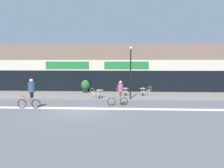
{
  "coord_description": "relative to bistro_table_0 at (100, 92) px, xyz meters",
  "views": [
    {
      "loc": [
        3.12,
        -14.8,
        3.43
      ],
      "look_at": [
        2.0,
        5.6,
        1.42
      ],
      "focal_mm": 35.0,
      "sensor_mm": 36.0,
      "label": 1
    }
  ],
  "objects": [
    {
      "name": "ground_plane",
      "position": [
        -0.86,
        -5.41,
        -0.65
      ],
      "size": [
        120.0,
        120.0,
        0.0
      ],
      "primitive_type": "plane",
      "color": "#5B5B60"
    },
    {
      "name": "sidewalk_slab",
      "position": [
        -0.86,
        1.84,
        -0.59
      ],
      "size": [
        40.0,
        5.5,
        0.12
      ],
      "primitive_type": "cube",
      "color": "slate",
      "rests_on": "ground"
    },
    {
      "name": "storefront_facade",
      "position": [
        -0.86,
        6.55,
        2.12
      ],
      "size": [
        40.0,
        4.06,
        5.56
      ],
      "color": "#7F6656",
      "rests_on": "ground"
    },
    {
      "name": "bike_lane_stripe",
      "position": [
        -0.86,
        -4.25,
        -0.65
      ],
      "size": [
        36.0,
        0.7,
        0.01
      ],
      "primitive_type": "cube",
      "color": "silver",
      "rests_on": "ground"
    },
    {
      "name": "bistro_table_0",
      "position": [
        0.0,
        0.0,
        0.0
      ],
      "size": [
        0.69,
        0.69,
        0.74
      ],
      "color": "black",
      "rests_on": "sidewalk_slab"
    },
    {
      "name": "bistro_table_1",
      "position": [
        2.42,
        1.81,
        -0.03
      ],
      "size": [
        0.62,
        0.62,
        0.71
      ],
      "color": "black",
      "rests_on": "sidewalk_slab"
    },
    {
      "name": "bistro_table_2",
      "position": [
        4.16,
        1.93,
        -0.03
      ],
      "size": [
        0.66,
        0.66,
        0.7
      ],
      "color": "black",
      "rests_on": "sidewalk_slab"
    },
    {
      "name": "cafe_chair_0_near",
      "position": [
        0.0,
        -0.63,
        -0.01
      ],
      "size": [
        0.41,
        0.58,
        0.9
      ],
      "rotation": [
        0.0,
        0.0,
        1.6
      ],
      "color": "beige",
      "rests_on": "sidewalk_slab"
    },
    {
      "name": "cafe_chair_0_side",
      "position": [
        -0.63,
        -0.0,
        -0.01
      ],
      "size": [
        0.58,
        0.41,
        0.9
      ],
      "rotation": [
        0.0,
        0.0,
        0.04
      ],
      "color": "beige",
      "rests_on": "sidewalk_slab"
    },
    {
      "name": "cafe_chair_1_near",
      "position": [
        2.42,
        1.19,
        -0.01
      ],
      "size": [
        0.43,
        0.59,
        0.9
      ],
      "rotation": [
        0.0,
        0.0,
        1.49
      ],
      "color": "beige",
      "rests_on": "sidewalk_slab"
    },
    {
      "name": "cafe_chair_1_side",
      "position": [
        1.8,
        1.81,
        -0.01
      ],
      "size": [
        0.59,
        0.43,
        0.9
      ],
      "rotation": [
        0.0,
        0.0,
        0.07
      ],
      "color": "beige",
      "rests_on": "sidewalk_slab"
    },
    {
      "name": "cafe_chair_2_near",
      "position": [
        4.16,
        1.3,
        -0.01
      ],
      "size": [
        0.43,
        0.59,
        0.9
      ],
      "rotation": [
        0.0,
        0.0,
        1.51
      ],
      "color": "beige",
      "rests_on": "sidewalk_slab"
    },
    {
      "name": "cafe_chair_2_side",
      "position": [
        4.79,
        1.92,
        -0.01
      ],
      "size": [
        0.59,
        0.43,
        0.9
      ],
      "rotation": [
        0.0,
        0.0,
        3.05
      ],
      "color": "beige",
      "rests_on": "sidewalk_slab"
    },
    {
      "name": "planter_pot",
      "position": [
        -2.02,
        3.67,
        0.21
      ],
      "size": [
        0.94,
        0.94,
        1.38
      ],
      "color": "#232326",
      "rests_on": "sidewalk_slab"
    },
    {
      "name": "lamp_post",
      "position": [
        2.85,
        -0.53,
        2.22
      ],
      "size": [
        0.26,
        0.26,
        4.72
      ],
      "color": "black",
      "rests_on": "sidewalk_slab"
    },
    {
      "name": "cyclist_0",
      "position": [
        1.93,
        -2.94,
        0.5
      ],
      "size": [
        1.64,
        0.52,
        1.99
      ],
      "rotation": [
        0.0,
        0.0,
        3.23
      ],
      "color": "black",
      "rests_on": "ground"
    },
    {
      "name": "cyclist_1",
      "position": [
        -4.66,
        -4.46,
        0.67
      ],
      "size": [
        1.77,
        0.49,
        2.23
      ],
      "rotation": [
        0.0,
        0.0,
        3.13
      ],
      "color": "black",
      "rests_on": "ground"
    }
  ]
}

